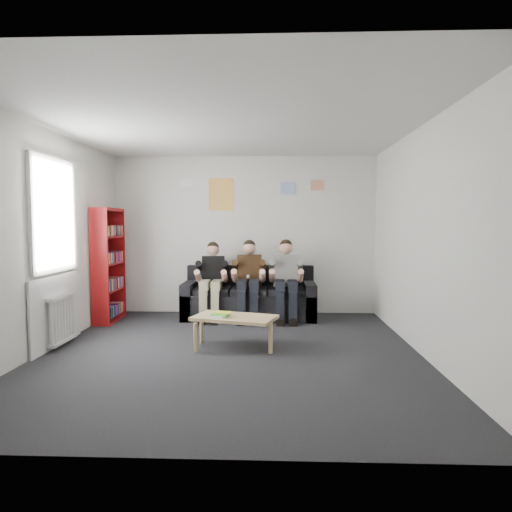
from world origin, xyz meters
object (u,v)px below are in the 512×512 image
at_px(person_middle, 249,280).
at_px(person_left, 212,281).
at_px(coffee_table, 235,320).
at_px(person_right, 286,280).
at_px(sofa, 249,299).
at_px(bookshelf, 109,265).

bearing_deg(person_middle, person_left, 172.77).
xyz_separation_m(coffee_table, person_right, (0.68, 1.70, 0.29)).
bearing_deg(person_left, person_right, -8.78).
bearing_deg(sofa, person_right, -18.21).
height_order(coffee_table, person_right, person_right).
bearing_deg(person_middle, coffee_table, -99.80).
height_order(person_left, person_right, person_right).
distance_m(sofa, person_middle, 0.39).
height_order(sofa, bookshelf, bookshelf).
bearing_deg(person_left, coffee_table, -81.77).
bearing_deg(sofa, person_middle, -90.00).
xyz_separation_m(sofa, person_left, (-0.60, -0.19, 0.33)).
relative_size(sofa, person_right, 1.66).
distance_m(coffee_table, person_right, 1.85).
distance_m(person_left, person_middle, 0.60).
relative_size(coffee_table, person_left, 0.80).
bearing_deg(person_left, person_middle, -8.88).
distance_m(bookshelf, coffee_table, 2.65).
bearing_deg(sofa, person_left, -162.00).
bearing_deg(person_right, person_middle, -177.27).
xyz_separation_m(bookshelf, person_middle, (2.20, 0.20, -0.25)).
bearing_deg(person_right, sofa, 164.54).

